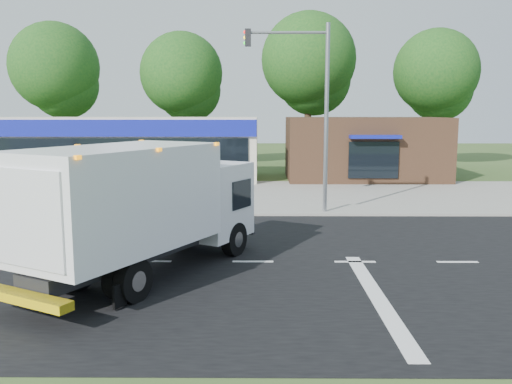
% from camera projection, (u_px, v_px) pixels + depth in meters
% --- Properties ---
extents(ground, '(120.00, 120.00, 0.00)m').
position_uv_depth(ground, '(253.00, 262.00, 15.90)').
color(ground, '#385123').
rests_on(ground, ground).
extents(road_asphalt, '(60.00, 14.00, 0.02)m').
position_uv_depth(road_asphalt, '(253.00, 262.00, 15.90)').
color(road_asphalt, black).
rests_on(road_asphalt, ground).
extents(sidewalk, '(60.00, 2.40, 0.12)m').
position_uv_depth(sidewalk, '(255.00, 210.00, 24.00)').
color(sidewalk, gray).
rests_on(sidewalk, ground).
extents(parking_apron, '(60.00, 9.00, 0.02)m').
position_uv_depth(parking_apron, '(256.00, 192.00, 29.75)').
color(parking_apron, gray).
rests_on(parking_apron, ground).
extents(lane_markings, '(55.20, 7.00, 0.01)m').
position_uv_depth(lane_markings, '(302.00, 275.00, 14.55)').
color(lane_markings, silver).
rests_on(lane_markings, road_asphalt).
extents(ems_box_truck, '(5.93, 8.22, 3.55)m').
position_uv_depth(ems_box_truck, '(142.00, 201.00, 14.21)').
color(ems_box_truck, black).
rests_on(ems_box_truck, ground).
extents(emergency_worker, '(0.76, 0.62, 1.90)m').
position_uv_depth(emergency_worker, '(79.00, 235.00, 15.31)').
color(emergency_worker, tan).
rests_on(emergency_worker, ground).
extents(retail_strip_mall, '(18.00, 6.20, 4.00)m').
position_uv_depth(retail_strip_mall, '(120.00, 148.00, 35.38)').
color(retail_strip_mall, beige).
rests_on(retail_strip_mall, ground).
extents(brown_storefront, '(10.00, 6.70, 4.00)m').
position_uv_depth(brown_storefront, '(364.00, 148.00, 35.31)').
color(brown_storefront, '#382316').
rests_on(brown_storefront, ground).
extents(traffic_signal_pole, '(3.51, 0.25, 8.00)m').
position_uv_depth(traffic_signal_pole, '(311.00, 98.00, 22.67)').
color(traffic_signal_pole, gray).
rests_on(traffic_signal_pole, ground).
extents(background_trees, '(36.77, 7.39, 12.10)m').
position_uv_depth(background_trees, '(247.00, 73.00, 42.67)').
color(background_trees, '#332114').
rests_on(background_trees, ground).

